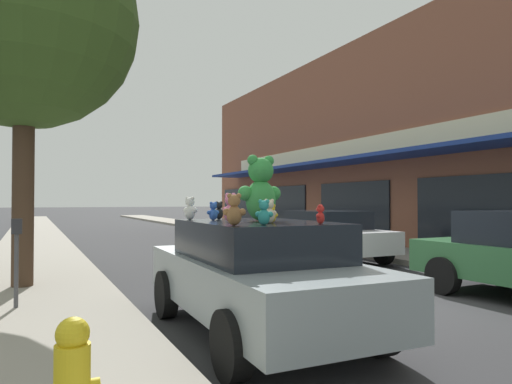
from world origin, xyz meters
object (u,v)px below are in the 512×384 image
(teddy_bear_giant, at_px, (261,189))
(teddy_bear_blue, at_px, (213,211))
(parking_meter, at_px, (16,251))
(teddy_bear_brown, at_px, (234,210))
(plush_art_car, at_px, (257,273))
(teddy_bear_yellow, at_px, (272,214))
(teddy_bear_black, at_px, (219,211))
(street_tree, at_px, (25,18))
(teddy_bear_cream, at_px, (269,211))
(parked_car_far_center, at_px, (328,234))
(teddy_bear_red, at_px, (320,215))
(teddy_bear_white, at_px, (190,209))
(fire_hydrant, at_px, (72,380))
(teddy_bear_teal, at_px, (264,213))
(teddy_bear_pink, at_px, (231,208))

(teddy_bear_giant, bearing_deg, teddy_bear_blue, -42.45)
(parking_meter, bearing_deg, teddy_bear_brown, -55.09)
(plush_art_car, distance_m, teddy_bear_yellow, 0.86)
(teddy_bear_black, xyz_separation_m, street_tree, (-2.52, 3.20, 3.45))
(teddy_bear_giant, distance_m, teddy_bear_black, 0.82)
(teddy_bear_cream, height_order, teddy_bear_black, teddy_bear_cream)
(parked_car_far_center, bearing_deg, plush_art_car, -132.14)
(teddy_bear_red, bearing_deg, parked_car_far_center, -162.89)
(parked_car_far_center, distance_m, parking_meter, 8.26)
(teddy_bear_red, xyz_separation_m, teddy_bear_brown, (-0.99, 0.13, 0.06))
(teddy_bear_blue, height_order, street_tree, street_tree)
(teddy_bear_giant, xyz_separation_m, parking_meter, (-2.87, 2.07, -0.87))
(teddy_bear_yellow, height_order, teddy_bear_white, teddy_bear_white)
(teddy_bear_red, height_order, fire_hydrant, teddy_bear_red)
(teddy_bear_giant, height_order, teddy_bear_blue, teddy_bear_giant)
(teddy_bear_teal, bearing_deg, plush_art_car, -71.40)
(teddy_bear_pink, distance_m, street_tree, 5.86)
(teddy_bear_pink, height_order, parked_car_far_center, teddy_bear_pink)
(teddy_bear_black, bearing_deg, street_tree, -57.61)
(teddy_bear_brown, bearing_deg, fire_hydrant, 70.86)
(teddy_bear_giant, relative_size, teddy_bear_pink, 2.42)
(teddy_bear_blue, bearing_deg, teddy_bear_pink, 77.59)
(teddy_bear_blue, xyz_separation_m, teddy_bear_white, (-0.24, 0.26, 0.03))
(teddy_bear_blue, relative_size, fire_hydrant, 0.32)
(teddy_bear_cream, xyz_separation_m, teddy_bear_black, (-0.08, 1.37, -0.01))
(teddy_bear_giant, bearing_deg, fire_hydrant, 38.78)
(teddy_bear_pink, xyz_separation_m, fire_hydrant, (-1.90, -1.93, -1.04))
(teddy_bear_teal, xyz_separation_m, teddy_bear_cream, (0.23, 0.32, 0.00))
(teddy_bear_yellow, bearing_deg, teddy_bear_teal, 68.85)
(teddy_bear_yellow, xyz_separation_m, parking_meter, (-2.73, 2.64, -0.56))
(teddy_bear_red, xyz_separation_m, teddy_bear_cream, (-0.44, 0.39, 0.03))
(fire_hydrant, bearing_deg, teddy_bear_yellow, 35.52)
(teddy_bear_red, bearing_deg, street_tree, -95.60)
(teddy_bear_yellow, bearing_deg, teddy_bear_red, 142.54)
(teddy_bear_cream, bearing_deg, teddy_bear_black, -90.27)
(fire_hydrant, bearing_deg, teddy_bear_white, 59.44)
(plush_art_car, xyz_separation_m, parked_car_far_center, (4.89, 5.41, -0.02))
(teddy_bear_blue, bearing_deg, teddy_bear_giant, 132.15)
(teddy_bear_blue, bearing_deg, teddy_bear_red, 107.27)
(teddy_bear_red, height_order, teddy_bear_brown, teddy_bear_brown)
(plush_art_car, bearing_deg, teddy_bear_cream, -98.81)
(teddy_bear_pink, distance_m, fire_hydrant, 2.90)
(teddy_bear_red, bearing_deg, teddy_bear_pink, -82.46)
(teddy_bear_cream, xyz_separation_m, parked_car_far_center, (4.98, 5.91, -0.81))
(teddy_bear_cream, bearing_deg, street_tree, -63.88)
(parked_car_far_center, bearing_deg, teddy_bear_yellow, -130.15)
(teddy_bear_brown, bearing_deg, teddy_bear_red, -154.21)
(plush_art_car, relative_size, teddy_bear_giant, 4.84)
(fire_hydrant, bearing_deg, teddy_bear_giant, 42.17)
(teddy_bear_black, bearing_deg, parking_meter, -33.85)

